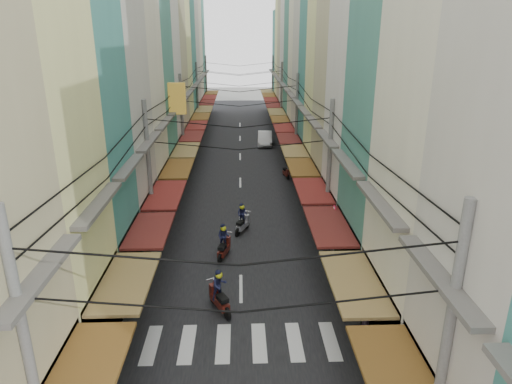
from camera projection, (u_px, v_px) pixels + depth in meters
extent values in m
plane|color=slate|center=(241.00, 268.00, 23.46)|extent=(160.00, 160.00, 0.00)
cube|color=black|center=(240.00, 162.00, 42.31)|extent=(10.00, 80.00, 0.02)
cube|color=gray|center=(170.00, 163.00, 42.09)|extent=(3.00, 80.00, 0.06)
cube|color=gray|center=(310.00, 161.00, 42.51)|extent=(3.00, 80.00, 0.06)
cube|color=silver|center=(151.00, 345.00, 17.69)|extent=(0.55, 2.40, 0.01)
cube|color=silver|center=(187.00, 344.00, 17.73)|extent=(0.55, 2.40, 0.01)
cube|color=silver|center=(223.00, 343.00, 17.78)|extent=(0.55, 2.40, 0.01)
cube|color=silver|center=(259.00, 342.00, 17.83)|extent=(0.55, 2.40, 0.01)
cube|color=silver|center=(295.00, 341.00, 17.87)|extent=(0.55, 2.40, 0.01)
cube|color=silver|center=(330.00, 341.00, 17.92)|extent=(0.55, 2.40, 0.01)
cube|color=brown|center=(85.00, 374.00, 11.99)|extent=(1.80, 4.34, 0.12)
cube|color=#595651|center=(42.00, 274.00, 10.97)|extent=(0.50, 4.24, 0.15)
cube|color=black|center=(89.00, 315.00, 16.84)|extent=(1.20, 4.52, 3.20)
cube|color=olive|center=(127.00, 281.00, 16.43)|extent=(1.80, 4.33, 0.12)
cube|color=#595651|center=(99.00, 204.00, 15.40)|extent=(0.50, 4.23, 0.15)
cube|color=teal|center=(40.00, 81.00, 18.33)|extent=(6.00, 4.30, 19.25)
cube|color=black|center=(120.00, 258.00, 21.09)|extent=(1.20, 4.13, 3.20)
cube|color=maroon|center=(150.00, 230.00, 20.67)|extent=(1.80, 3.96, 0.12)
cube|color=#595651|center=(129.00, 167.00, 19.65)|extent=(0.50, 3.87, 0.15)
cube|color=#BCB8AC|center=(76.00, 54.00, 22.50)|extent=(6.00, 5.14, 20.93)
cube|color=black|center=(140.00, 218.00, 25.53)|extent=(1.20, 4.94, 3.20)
cube|color=maroon|center=(166.00, 195.00, 25.12)|extent=(1.80, 4.73, 0.12)
cube|color=#595651|center=(150.00, 142.00, 24.10)|extent=(0.50, 4.63, 0.15)
cube|color=beige|center=(108.00, 80.00, 27.84)|extent=(6.00, 4.95, 17.43)
cube|color=black|center=(156.00, 189.00, 30.29)|extent=(1.20, 4.75, 3.20)
cube|color=brown|center=(177.00, 169.00, 29.87)|extent=(1.80, 4.56, 0.12)
cube|color=#595651|center=(164.00, 123.00, 28.85)|extent=(0.50, 4.46, 0.15)
cube|color=#438273|center=(128.00, 81.00, 32.71)|extent=(6.00, 4.99, 16.32)
cube|color=black|center=(167.00, 168.00, 34.98)|extent=(1.20, 4.80, 3.20)
cube|color=olive|center=(186.00, 150.00, 34.56)|extent=(1.80, 4.60, 0.12)
cube|color=#595651|center=(175.00, 110.00, 33.54)|extent=(0.50, 4.50, 0.15)
cube|color=silver|center=(138.00, 32.00, 36.16)|extent=(6.00, 4.65, 22.87)
cube|color=black|center=(175.00, 152.00, 39.52)|extent=(1.20, 4.46, 3.20)
cube|color=maroon|center=(192.00, 136.00, 39.10)|extent=(1.80, 4.27, 0.12)
cube|color=#595651|center=(183.00, 101.00, 38.08)|extent=(0.50, 4.18, 0.15)
cube|color=tan|center=(150.00, 45.00, 41.04)|extent=(6.00, 4.89, 20.58)
cube|color=black|center=(182.00, 140.00, 44.01)|extent=(1.20, 4.70, 3.20)
cube|color=maroon|center=(197.00, 125.00, 43.59)|extent=(1.80, 4.50, 0.12)
cube|color=#595651|center=(189.00, 94.00, 42.57)|extent=(0.50, 4.40, 0.15)
cube|color=#DFDD8B|center=(159.00, 55.00, 45.83)|extent=(6.00, 4.52, 18.44)
cube|color=black|center=(187.00, 130.00, 48.45)|extent=(1.20, 4.34, 3.20)
cube|color=brown|center=(201.00, 117.00, 48.03)|extent=(1.80, 4.16, 0.12)
cube|color=#595651|center=(193.00, 88.00, 47.01)|extent=(0.50, 4.07, 0.15)
cube|color=teal|center=(166.00, 43.00, 50.04)|extent=(6.00, 5.20, 20.63)
cube|color=black|center=(192.00, 121.00, 53.02)|extent=(1.20, 4.99, 3.20)
cube|color=olive|center=(204.00, 109.00, 52.60)|extent=(1.80, 4.78, 0.12)
cube|color=#595651|center=(197.00, 83.00, 51.58)|extent=(0.50, 4.68, 0.15)
cube|color=#BCB8AC|center=(172.00, 28.00, 54.30)|extent=(6.00, 4.94, 23.70)
cube|color=black|center=(196.00, 114.00, 57.80)|extent=(1.20, 4.74, 3.20)
cube|color=maroon|center=(207.00, 103.00, 57.38)|extent=(1.80, 4.55, 0.12)
cube|color=#595651|center=(201.00, 78.00, 56.36)|extent=(0.50, 4.45, 0.15)
cube|color=beige|center=(178.00, 39.00, 59.40)|extent=(6.00, 4.96, 21.12)
cube|color=black|center=(199.00, 108.00, 62.46)|extent=(1.20, 4.76, 3.20)
cube|color=maroon|center=(210.00, 97.00, 62.04)|extent=(1.80, 4.56, 0.12)
cube|color=#595651|center=(204.00, 75.00, 61.02)|extent=(0.50, 4.46, 0.15)
cube|color=#438273|center=(182.00, 43.00, 64.31)|extent=(6.00, 5.04, 19.90)
cube|color=black|center=(202.00, 102.00, 67.17)|extent=(1.20, 4.84, 3.20)
cube|color=brown|center=(212.00, 93.00, 66.75)|extent=(1.80, 4.64, 0.12)
cube|color=#595651|center=(206.00, 72.00, 65.73)|extent=(0.50, 4.54, 0.15)
cube|color=#584314|center=(177.00, 99.00, 32.29)|extent=(1.20, 0.40, 2.20)
cube|color=brown|center=(398.00, 378.00, 11.85)|extent=(1.80, 4.35, 0.12)
cube|color=#595651|center=(438.00, 276.00, 10.87)|extent=(0.50, 4.25, 0.15)
cube|color=beige|center=(501.00, 42.00, 13.82)|extent=(6.00, 4.97, 22.38)
cube|color=black|center=(391.00, 314.00, 16.94)|extent=(1.20, 4.78, 3.20)
cube|color=olive|center=(354.00, 281.00, 16.42)|extent=(1.80, 4.58, 0.12)
cube|color=#595651|center=(379.00, 203.00, 15.44)|extent=(0.50, 4.48, 0.15)
cube|color=#438273|center=(423.00, 128.00, 19.75)|extent=(6.00, 5.03, 15.08)
cube|color=black|center=(358.00, 252.00, 21.65)|extent=(1.20, 4.83, 3.20)
cube|color=maroon|center=(328.00, 226.00, 21.14)|extent=(1.80, 4.63, 0.12)
cube|color=#595651|center=(347.00, 163.00, 20.16)|extent=(0.50, 4.53, 0.15)
cube|color=silver|center=(395.00, 45.00, 23.28)|extent=(6.00, 4.79, 21.66)
cube|color=black|center=(337.00, 213.00, 26.28)|extent=(1.20, 4.60, 3.20)
cube|color=maroon|center=(312.00, 191.00, 25.77)|extent=(1.80, 4.41, 0.12)
cube|color=#595651|center=(327.00, 138.00, 24.79)|extent=(0.50, 4.31, 0.15)
cube|color=tan|center=(369.00, 51.00, 27.82)|extent=(6.00, 4.52, 20.74)
cube|color=black|center=(323.00, 187.00, 30.67)|extent=(1.20, 4.34, 3.20)
cube|color=brown|center=(302.00, 167.00, 30.15)|extent=(1.80, 4.16, 0.12)
cube|color=#595651|center=(314.00, 122.00, 29.18)|extent=(0.50, 4.07, 0.15)
cube|color=#DFDD8B|center=(350.00, 96.00, 33.00)|extent=(6.00, 4.12, 14.13)
cube|color=black|center=(313.00, 169.00, 34.74)|extent=(1.20, 3.96, 3.20)
cube|color=olive|center=(294.00, 151.00, 34.23)|extent=(1.80, 3.79, 0.12)
cube|color=#595651|center=(304.00, 111.00, 33.25)|extent=(0.50, 3.71, 0.15)
cube|color=teal|center=(339.00, 67.00, 36.43)|extent=(6.00, 4.40, 17.68)
cube|color=black|center=(306.00, 155.00, 38.76)|extent=(1.20, 4.23, 3.20)
cube|color=maroon|center=(289.00, 139.00, 38.25)|extent=(1.80, 4.05, 0.12)
cube|color=#595651|center=(297.00, 102.00, 37.27)|extent=(0.50, 3.96, 0.15)
cube|color=#BCB8AC|center=(330.00, 34.00, 39.87)|extent=(6.00, 4.64, 22.59)
cube|color=black|center=(299.00, 142.00, 43.02)|extent=(1.20, 4.45, 3.20)
cube|color=maroon|center=(284.00, 128.00, 42.50)|extent=(1.80, 4.26, 0.12)
cube|color=#595651|center=(291.00, 95.00, 41.53)|extent=(0.50, 4.17, 0.15)
cube|color=beige|center=(321.00, 41.00, 44.16)|extent=(6.00, 4.00, 21.25)
cube|color=black|center=(294.00, 133.00, 47.09)|extent=(1.20, 3.84, 3.20)
cube|color=brown|center=(280.00, 119.00, 46.57)|extent=(1.80, 3.68, 0.12)
cube|color=#595651|center=(287.00, 89.00, 45.59)|extent=(0.50, 3.60, 0.15)
cube|color=#438273|center=(314.00, 35.00, 48.22)|extent=(6.00, 5.01, 22.33)
cube|color=black|center=(290.00, 124.00, 51.33)|extent=(1.20, 4.81, 3.20)
cube|color=olive|center=(276.00, 112.00, 50.82)|extent=(1.80, 4.61, 0.12)
cube|color=#595651|center=(283.00, 84.00, 49.84)|extent=(0.50, 4.51, 0.15)
cube|color=silver|center=(307.00, 46.00, 53.37)|extent=(6.00, 5.00, 19.71)
cube|color=black|center=(285.00, 116.00, 56.05)|extent=(1.20, 4.80, 3.20)
cube|color=maroon|center=(273.00, 105.00, 55.53)|extent=(1.80, 4.60, 0.12)
cube|color=#595651|center=(279.00, 80.00, 54.55)|extent=(0.50, 4.50, 0.15)
cube|color=tan|center=(302.00, 57.00, 58.24)|extent=(6.00, 4.32, 16.86)
cube|color=black|center=(282.00, 110.00, 60.44)|extent=(1.20, 4.15, 3.20)
cube|color=maroon|center=(271.00, 100.00, 59.92)|extent=(1.80, 3.97, 0.12)
cube|color=#595651|center=(276.00, 76.00, 58.94)|extent=(0.50, 3.89, 0.15)
cube|color=#DFDD8B|center=(298.00, 43.00, 61.80)|extent=(6.00, 4.33, 19.96)
cube|color=black|center=(279.00, 105.00, 64.51)|extent=(1.20, 4.16, 3.20)
cube|color=brown|center=(269.00, 95.00, 64.00)|extent=(1.80, 3.99, 0.12)
cube|color=#595651|center=(274.00, 73.00, 63.02)|extent=(0.50, 3.90, 0.15)
cube|color=teal|center=(294.00, 62.00, 67.07)|extent=(6.00, 4.88, 14.34)
cube|color=black|center=(277.00, 101.00, 68.85)|extent=(1.20, 4.68, 3.20)
cube|color=olive|center=(267.00, 91.00, 68.34)|extent=(1.80, 4.49, 0.12)
cube|color=#595651|center=(271.00, 71.00, 67.36)|extent=(0.50, 4.39, 0.15)
cylinder|color=slate|center=(30.00, 368.00, 10.63)|extent=(0.26, 0.26, 8.20)
cylinder|color=slate|center=(444.00, 358.00, 10.95)|extent=(0.26, 0.26, 8.20)
cylinder|color=slate|center=(150.00, 176.00, 24.77)|extent=(0.26, 0.26, 8.20)
cylinder|color=slate|center=(329.00, 174.00, 25.08)|extent=(0.26, 0.26, 8.20)
cylinder|color=slate|center=(182.00, 123.00, 38.90)|extent=(0.26, 0.26, 8.20)
cylinder|color=slate|center=(297.00, 122.00, 39.22)|extent=(0.26, 0.26, 8.20)
cylinder|color=slate|center=(197.00, 99.00, 53.03)|extent=(0.26, 0.26, 8.20)
cylinder|color=slate|center=(281.00, 98.00, 53.35)|extent=(0.26, 0.26, 8.20)
cylinder|color=slate|center=(206.00, 84.00, 67.17)|extent=(0.26, 0.26, 8.20)
cylinder|color=slate|center=(273.00, 84.00, 67.48)|extent=(0.26, 0.26, 8.20)
imported|color=silver|center=(265.00, 145.00, 48.92)|extent=(5.01, 2.20, 1.73)
imported|color=black|center=(343.00, 249.00, 25.50)|extent=(1.70, 1.13, 1.10)
cylinder|color=black|center=(221.00, 296.00, 20.43)|extent=(0.11, 0.57, 0.57)
cylinder|color=black|center=(219.00, 315.00, 19.08)|extent=(0.11, 0.57, 0.57)
cube|color=#5A1912|center=(220.00, 302.00, 19.70)|extent=(0.37, 1.26, 0.31)
cube|color=black|center=(219.00, 299.00, 19.33)|extent=(0.35, 0.60, 0.20)
cube|color=#5A1912|center=(220.00, 289.00, 20.18)|extent=(0.33, 0.31, 0.60)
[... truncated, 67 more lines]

